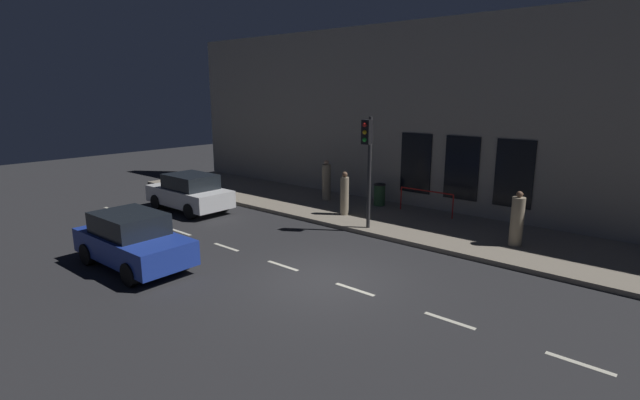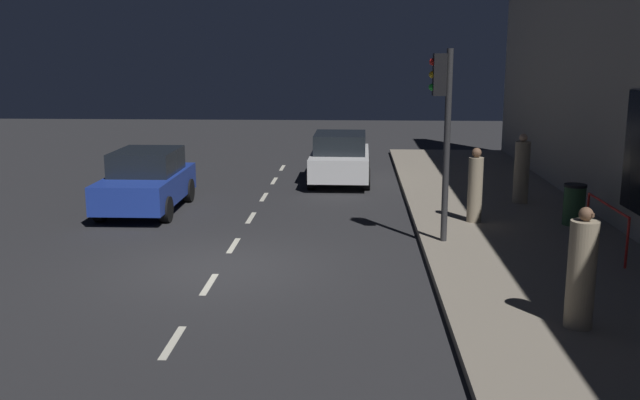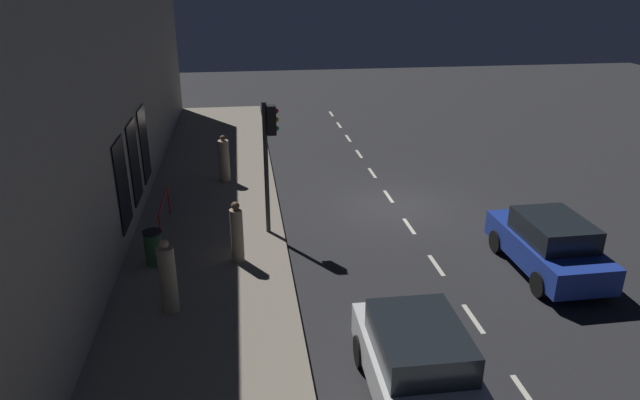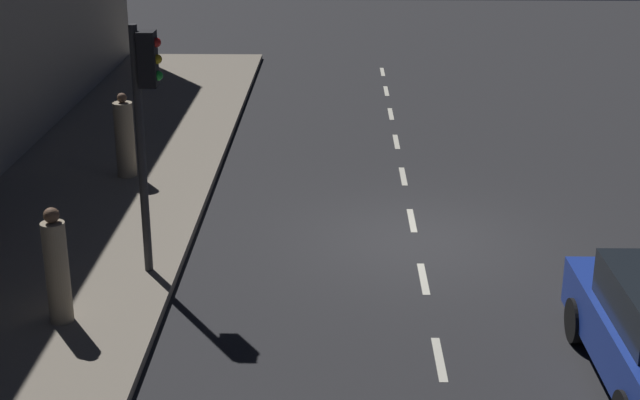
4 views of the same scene
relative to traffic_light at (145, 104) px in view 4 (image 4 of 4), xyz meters
The scene contains 6 objects.
ground_plane 5.50m from the traffic_light, 159.02° to the right, with size 60.00×60.00×0.00m, color #28282B.
sidewalk 3.81m from the traffic_light, 41.26° to the right, with size 4.50×32.00×0.15m.
lane_centre_line 5.88m from the traffic_light, 148.48° to the right, with size 0.12×27.20×0.01m.
traffic_light is the anchor object (origin of this frame).
pedestrian_1 2.84m from the traffic_light, 59.92° to the left, with size 0.45×0.45×1.74m.
pedestrian_2 5.35m from the traffic_light, 72.66° to the right, with size 0.57×0.57×1.78m.
Camera 4 is at (1.41, 15.49, 6.46)m, focal length 52.58 mm.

